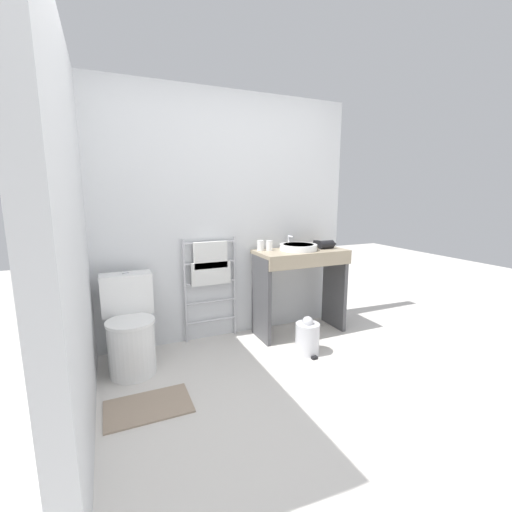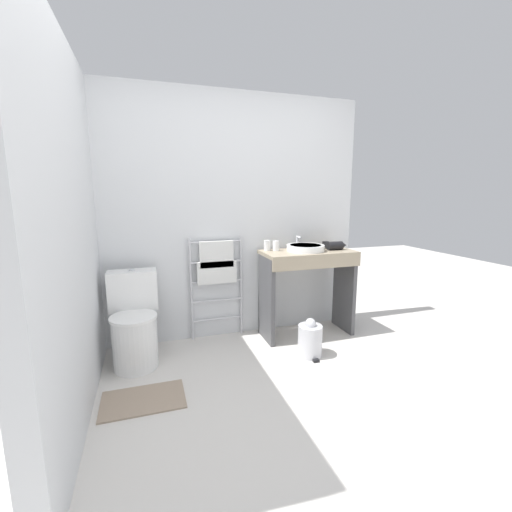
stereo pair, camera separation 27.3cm
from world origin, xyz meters
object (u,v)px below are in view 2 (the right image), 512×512
at_px(hair_dryer, 335,245).
at_px(sink_basin, 305,248).
at_px(toilet, 134,325).
at_px(towel_radiator, 217,269).
at_px(cup_near_wall, 267,245).
at_px(trash_bin, 310,340).
at_px(cup_near_edge, 276,246).

bearing_deg(hair_dryer, sink_basin, 176.69).
distance_m(toilet, towel_radiator, 0.90).
relative_size(towel_radiator, sink_basin, 2.70).
relative_size(toilet, hair_dryer, 3.70).
distance_m(cup_near_wall, hair_dryer, 0.68).
distance_m(towel_radiator, trash_bin, 1.09).
relative_size(cup_near_wall, cup_near_edge, 1.02).
distance_m(hair_dryer, trash_bin, 0.99).
distance_m(toilet, cup_near_edge, 1.47).
xyz_separation_m(towel_radiator, cup_near_wall, (0.49, -0.07, 0.22)).
bearing_deg(hair_dryer, toilet, -177.34).
bearing_deg(toilet, trash_bin, -13.22).
bearing_deg(cup_near_wall, towel_radiator, 172.27).
height_order(toilet, sink_basin, sink_basin).
xyz_separation_m(sink_basin, cup_near_edge, (-0.27, 0.10, 0.02)).
bearing_deg(towel_radiator, cup_near_edge, -10.15).
distance_m(sink_basin, cup_near_edge, 0.29).
relative_size(cup_near_wall, trash_bin, 0.29).
relative_size(sink_basin, trash_bin, 1.06).
distance_m(towel_radiator, sink_basin, 0.89).
bearing_deg(cup_near_wall, trash_bin, -71.49).
xyz_separation_m(towel_radiator, cup_near_edge, (0.57, -0.10, 0.22)).
bearing_deg(trash_bin, hair_dryer, 42.54).
xyz_separation_m(toilet, cup_near_edge, (1.34, 0.21, 0.57)).
bearing_deg(cup_near_edge, cup_near_wall, 155.72).
distance_m(cup_near_wall, trash_bin, 0.98).
bearing_deg(sink_basin, trash_bin, -109.05).
distance_m(towel_radiator, cup_near_edge, 0.62).
relative_size(toilet, cup_near_edge, 7.84).
distance_m(cup_near_wall, cup_near_edge, 0.09).
bearing_deg(cup_near_edge, trash_bin, -77.95).
xyz_separation_m(sink_basin, cup_near_wall, (-0.35, 0.13, 0.02)).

